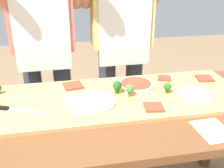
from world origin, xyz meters
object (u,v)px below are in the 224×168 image
at_px(broccoli_floret_front_right, 167,87).
at_px(recipe_note, 213,130).
at_px(pizza_slice_near_left, 73,86).
at_px(cook_left, 43,35).
at_px(broccoli_floret_front_left, 130,89).
at_px(chefs_knife, 8,109).
at_px(pizza_slice_far_left, 205,78).
at_px(cheese_crumble_a, 185,104).
at_px(pizza_whole_cheese_artichoke, 90,101).
at_px(pizza_slice_near_right, 154,107).
at_px(pizza_whole_white_garlic, 196,94).
at_px(pizza_whole_tomato_red, 136,84).
at_px(cook_right, 122,31).
at_px(pizza_slice_far_right, 164,78).
at_px(broccoli_floret_center_left, 117,86).
at_px(cheese_crumble_c, 148,93).
at_px(prep_table, 105,127).

xyz_separation_m(broccoli_floret_front_right, recipe_note, (0.08, -0.36, -0.06)).
relative_size(pizza_slice_near_left, cook_left, 0.06).
bearing_deg(broccoli_floret_front_left, chefs_knife, -177.19).
bearing_deg(pizza_slice_far_left, broccoli_floret_front_left, -164.94).
bearing_deg(cheese_crumble_a, pizza_slice_near_left, 148.79).
bearing_deg(cook_left, recipe_note, -49.46).
height_order(pizza_slice_far_left, broccoli_floret_front_right, broccoli_floret_front_right).
bearing_deg(recipe_note, broccoli_floret_front_left, 129.08).
distance_m(pizza_whole_cheese_artichoke, pizza_slice_near_right, 0.33).
distance_m(pizza_whole_white_garlic, recipe_note, 0.31).
relative_size(pizza_slice_far_left, pizza_slice_near_right, 1.04).
bearing_deg(pizza_whole_tomato_red, cook_right, 90.59).
relative_size(pizza_slice_far_right, broccoli_floret_center_left, 1.08).
height_order(broccoli_floret_front_right, cheese_crumble_a, broccoli_floret_front_right).
distance_m(pizza_whole_tomato_red, cook_right, 0.44).
xyz_separation_m(broccoli_floret_front_left, cheese_crumble_c, (0.10, -0.00, -0.03)).
height_order(pizza_slice_far_left, broccoli_floret_front_left, broccoli_floret_front_left).
distance_m(pizza_slice_far_left, cook_right, 0.62).
bearing_deg(pizza_slice_near_left, recipe_note, -42.81).
distance_m(pizza_slice_near_right, cook_left, 0.88).
height_order(pizza_whole_cheese_artichoke, pizza_whole_tomato_red, same).
height_order(broccoli_floret_front_left, broccoli_floret_center_left, broccoli_floret_center_left).
bearing_deg(pizza_slice_far_left, prep_table, -160.58).
height_order(pizza_whole_tomato_red, broccoli_floret_front_right, broccoli_floret_front_right).
height_order(pizza_slice_far_left, cook_right, cook_right).
bearing_deg(pizza_slice_near_left, broccoli_floret_front_left, -31.90).
bearing_deg(pizza_slice_far_left, broccoli_floret_center_left, -171.19).
distance_m(recipe_note, cook_right, 0.93).
relative_size(pizza_whole_tomato_red, broccoli_floret_front_right, 3.48).
relative_size(pizza_slice_near_right, broccoli_floret_center_left, 1.26).
height_order(pizza_slice_near_left, cheese_crumble_a, cheese_crumble_a).
height_order(prep_table, pizza_whole_tomato_red, pizza_whole_tomato_red).
bearing_deg(prep_table, cheese_crumble_c, 20.33).
distance_m(pizza_slice_far_right, broccoli_floret_front_left, 0.33).
bearing_deg(broccoli_floret_front_left, broccoli_floret_front_right, 0.05).
relative_size(prep_table, pizza_slice_far_left, 18.47).
relative_size(pizza_whole_cheese_artichoke, pizza_whole_white_garlic, 1.39).
height_order(prep_table, pizza_whole_white_garlic, pizza_whole_white_garlic).
relative_size(prep_table, cook_right, 1.06).
bearing_deg(recipe_note, cheese_crumble_c, 118.18).
bearing_deg(cheese_crumble_c, cook_left, 137.13).
height_order(prep_table, broccoli_floret_front_right, broccoli_floret_front_right).
xyz_separation_m(broccoli_floret_front_left, broccoli_floret_front_right, (0.21, 0.00, -0.00)).
height_order(prep_table, pizza_whole_cheese_artichoke, pizza_whole_cheese_artichoke).
xyz_separation_m(pizza_whole_tomato_red, pizza_whole_white_garlic, (0.29, -0.19, -0.00)).
bearing_deg(pizza_whole_white_garlic, pizza_slice_far_right, 110.49).
bearing_deg(broccoli_floret_front_right, pizza_slice_far_right, 73.52).
bearing_deg(pizza_whole_tomato_red, broccoli_floret_front_right, -43.80).
height_order(cheese_crumble_a, cook_left, cook_left).
relative_size(pizza_slice_far_left, cook_left, 0.06).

